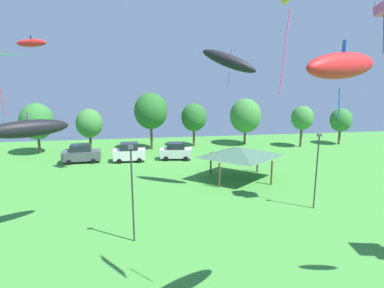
% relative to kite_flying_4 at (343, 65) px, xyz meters
% --- Properties ---
extents(kite_flying_4, '(4.62, 3.30, 3.02)m').
position_rel_kite_flying_4_xyz_m(kite_flying_4, '(0.00, 0.00, 0.00)').
color(kite_flying_4, red).
extents(kite_flying_5, '(5.31, 3.52, 3.78)m').
position_rel_kite_flying_4_xyz_m(kite_flying_5, '(0.13, 18.57, 0.49)').
color(kite_flying_5, black).
extents(kite_flying_6, '(5.33, 4.11, 1.78)m').
position_rel_kite_flying_4_xyz_m(kite_flying_6, '(-15.69, 11.98, -4.22)').
color(kite_flying_6, black).
extents(kite_flying_8, '(2.63, 1.64, 0.83)m').
position_rel_kite_flying_4_xyz_m(kite_flying_8, '(-15.79, 14.88, 1.68)').
color(kite_flying_8, red).
extents(parked_car_leftmost, '(4.85, 2.22, 2.38)m').
position_rel_kite_flying_4_xyz_m(parked_car_leftmost, '(-15.82, 31.40, -10.90)').
color(parked_car_leftmost, '#4C5156').
rests_on(parked_car_leftmost, ground).
extents(parked_car_second_from_left, '(4.10, 2.10, 2.45)m').
position_rel_kite_flying_4_xyz_m(parked_car_second_from_left, '(-9.72, 31.02, -10.87)').
color(parked_car_second_from_left, silver).
rests_on(parked_car_second_from_left, ground).
extents(parked_car_third_from_left, '(4.36, 2.35, 2.27)m').
position_rel_kite_flying_4_xyz_m(parked_car_third_from_left, '(-3.63, 31.12, -10.95)').
color(parked_car_third_from_left, silver).
rests_on(parked_car_third_from_left, ground).
extents(park_pavilion, '(7.20, 5.78, 3.60)m').
position_rel_kite_flying_4_xyz_m(park_pavilion, '(2.47, 21.97, -8.99)').
color(park_pavilion, brown).
rests_on(park_pavilion, ground).
extents(light_post_0, '(0.36, 0.20, 6.93)m').
position_rel_kite_flying_4_xyz_m(light_post_0, '(-8.69, 9.73, -8.20)').
color(light_post_0, '#2D2D33').
rests_on(light_post_0, ground).
extents(light_post_1, '(0.36, 0.20, 6.62)m').
position_rel_kite_flying_4_xyz_m(light_post_1, '(6.67, 13.35, -8.36)').
color(light_post_1, '#2D2D33').
rests_on(light_post_1, ground).
extents(treeline_tree_0, '(4.66, 4.66, 7.19)m').
position_rel_kite_flying_4_xyz_m(treeline_tree_0, '(-22.54, 37.12, -7.45)').
color(treeline_tree_0, brown).
rests_on(treeline_tree_0, ground).
extents(treeline_tree_1, '(3.73, 3.73, 6.31)m').
position_rel_kite_flying_4_xyz_m(treeline_tree_1, '(-15.39, 36.64, -7.83)').
color(treeline_tree_1, brown).
rests_on(treeline_tree_1, ground).
extents(treeline_tree_2, '(4.85, 4.85, 8.43)m').
position_rel_kite_flying_4_xyz_m(treeline_tree_2, '(-6.68, 37.39, -6.32)').
color(treeline_tree_2, brown).
rests_on(treeline_tree_2, ground).
extents(treeline_tree_3, '(3.89, 3.89, 6.67)m').
position_rel_kite_flying_4_xyz_m(treeline_tree_3, '(-0.12, 38.61, -7.55)').
color(treeline_tree_3, brown).
rests_on(treeline_tree_3, ground).
extents(treeline_tree_4, '(4.85, 4.85, 7.27)m').
position_rel_kite_flying_4_xyz_m(treeline_tree_4, '(8.05, 38.67, -7.48)').
color(treeline_tree_4, brown).
rests_on(treeline_tree_4, ground).
extents(treeline_tree_5, '(3.34, 3.34, 6.33)m').
position_rel_kite_flying_4_xyz_m(treeline_tree_5, '(16.15, 35.90, -7.61)').
color(treeline_tree_5, brown).
rests_on(treeline_tree_5, ground).
extents(treeline_tree_6, '(3.35, 3.35, 5.74)m').
position_rel_kite_flying_4_xyz_m(treeline_tree_6, '(23.02, 36.69, -8.20)').
color(treeline_tree_6, brown).
rests_on(treeline_tree_6, ground).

